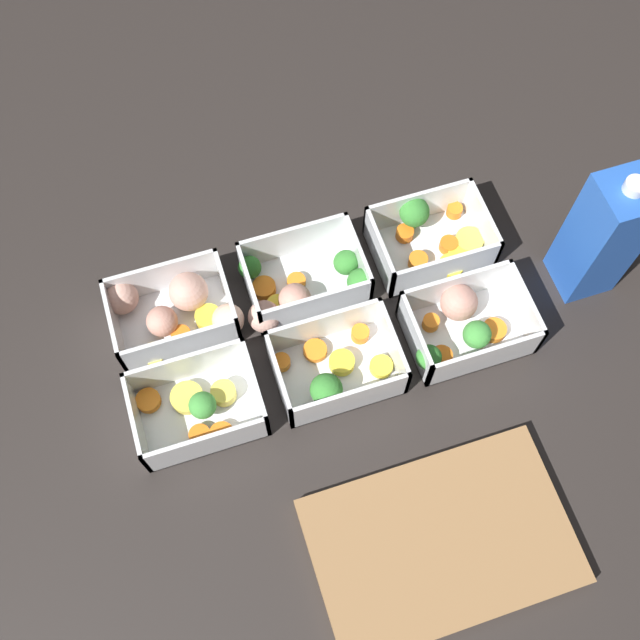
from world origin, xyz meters
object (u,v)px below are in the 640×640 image
object	(u,v)px
container_near_center	(301,285)
container_far_left	(463,324)
container_far_right	(198,407)
juice_carton	(602,236)
container_near_right	(175,310)
container_far_center	(335,369)
container_near_left	(432,238)

from	to	relation	value
container_near_center	container_far_left	distance (m)	0.21
container_far_right	juice_carton	xyz separation A→B (m)	(-0.51, -0.03, 0.08)
container_near_right	container_far_center	xyz separation A→B (m)	(-0.16, 0.13, -0.00)
container_near_center	container_near_right	size ratio (longest dim) A/B	1.03
container_near_left	juice_carton	size ratio (longest dim) A/B	0.75
juice_carton	container_near_center	bearing A→B (deg)	-13.58
container_far_left	juice_carton	size ratio (longest dim) A/B	0.75
juice_carton	container_near_right	bearing A→B (deg)	-11.13
container_near_center	container_far_right	distance (m)	0.20
container_near_left	container_far_left	xyz separation A→B (m)	(0.01, 0.13, 0.00)
container_far_center	container_far_right	bearing A→B (deg)	-1.54
container_near_left	juice_carton	world-z (taller)	juice_carton
container_near_right	container_far_left	distance (m)	0.35
container_far_left	container_far_right	size ratio (longest dim) A/B	1.03
container_far_left	container_far_center	xyz separation A→B (m)	(0.17, 0.01, -0.00)
container_far_right	juice_carton	world-z (taller)	juice_carton
container_far_left	container_near_center	bearing A→B (deg)	-33.01
container_near_left	juice_carton	bearing A→B (deg)	149.19
container_near_right	container_far_right	xyz separation A→B (m)	(0.00, 0.13, -0.00)
container_far_left	container_far_right	world-z (taller)	same
container_far_right	container_far_left	bearing A→B (deg)	-179.67
container_near_right	container_near_left	bearing A→B (deg)	179.91
container_far_center	container_far_left	bearing A→B (deg)	-177.82
container_near_right	juice_carton	bearing A→B (deg)	168.87
container_far_center	juice_carton	bearing A→B (deg)	-174.24
container_near_left	container_far_center	xyz separation A→B (m)	(0.18, 0.13, 0.00)
container_far_left	container_far_right	xyz separation A→B (m)	(0.33, 0.00, -0.00)
container_near_left	container_near_center	distance (m)	0.18
container_near_left	container_near_right	xyz separation A→B (m)	(0.34, -0.00, 0.00)
container_near_left	container_far_right	world-z (taller)	same
container_far_right	container_near_center	bearing A→B (deg)	-144.58
container_near_left	juice_carton	distance (m)	0.21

